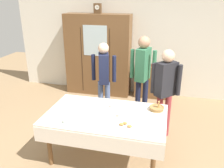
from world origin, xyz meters
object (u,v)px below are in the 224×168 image
Objects in this scene: pastry_plate at (125,126)px; mantel_clock at (98,8)px; bookshelf_low at (154,81)px; tea_cup_front_edge at (66,122)px; wall_cabinet at (98,55)px; person_beside_shelf at (104,74)px; bread_basket at (157,108)px; dining_table at (105,120)px; tea_cup_back_edge at (120,115)px; spoon_near_right at (84,112)px; spoon_center at (111,114)px; book_stack at (155,64)px; spoon_back_edge at (143,115)px; person_by_cabinet at (143,70)px; tea_cup_near_right at (113,106)px; tea_cup_far_right at (99,104)px; person_behind_table_left at (166,85)px.

mantel_clock is at bearing 113.69° from pastry_plate.
tea_cup_front_edge is (-1.05, -3.01, 0.38)m from bookshelf_low.
person_beside_shelf is at bearing -68.21° from wall_cabinet.
bread_basket is 0.74m from pastry_plate.
dining_table is 1.95× the size of bookshelf_low.
tea_cup_back_edge and tea_cup_front_edge have the same top height.
bookshelf_low is 8.01× the size of spoon_near_right.
tea_cup_back_edge is 1.09× the size of spoon_center.
spoon_back_edge is (0.01, -2.52, -0.10)m from book_stack.
wall_cabinet reaches higher than bookshelf_low.
wall_cabinet reaches higher than spoon_back_edge.
spoon_center is 0.07× the size of person_by_cabinet.
spoon_back_edge is at bearing -82.20° from person_by_cabinet.
dining_table is 0.30m from tea_cup_near_right.
mantel_clock is 3.00m from spoon_near_right.
tea_cup_far_right is at bearing -73.05° from mantel_clock.
bookshelf_low is 7.33× the size of tea_cup_near_right.
mantel_clock is 2.77m from tea_cup_far_right.
spoon_near_right is 1.52m from person_behind_table_left.
spoon_center is at bearing 164.75° from tea_cup_back_edge.
spoon_near_right and spoon_center have the same top height.
tea_cup_near_right is at bearing 50.09° from tea_cup_front_edge.
pastry_plate is at bearing -66.09° from wall_cabinet.
mantel_clock is 2.04m from person_by_cabinet.
tea_cup_near_right is at bearing -5.33° from tea_cup_far_right.
mantel_clock is 2.29m from bookshelf_low.
pastry_plate is at bearing -93.86° from book_stack.
book_stack is 2.52m from spoon_back_edge.
tea_cup_front_edge is at bearing -152.59° from tea_cup_back_edge.
spoon_center is (0.98, -2.55, -0.26)m from wall_cabinet.
mantel_clock is (0.01, -0.00, 1.15)m from wall_cabinet.
book_stack is 0.95× the size of bread_basket.
mantel_clock is 0.14× the size of person_by_cabinet.
bookshelf_low is at bearing 81.80° from person_by_cabinet.
tea_cup_near_right is 0.07× the size of person_by_cabinet.
bookshelf_low is 3.21m from tea_cup_front_edge.
person_behind_table_left is at bearing -44.10° from mantel_clock.
mantel_clock reaches higher than person_behind_table_left.
tea_cup_near_right is at bearing -67.10° from person_beside_shelf.
wall_cabinet is 1.72m from person_by_cabinet.
bookshelf_low is at bearing 94.91° from bread_basket.
wall_cabinet is 2.66m from spoon_near_right.
book_stack is 0.14× the size of person_beside_shelf.
tea_cup_back_edge is 1.00× the size of tea_cup_near_right.
spoon_near_right is (0.14, 0.37, -0.02)m from tea_cup_front_edge.
person_beside_shelf is (-0.20, 1.02, 0.18)m from tea_cup_far_right.
mantel_clock is 3.07m from spoon_center.
person_behind_table_left is (1.25, -0.42, 0.02)m from person_beside_shelf.
wall_cabinet is 15.90× the size of tea_cup_back_edge.
wall_cabinet is 2.88m from spoon_back_edge.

